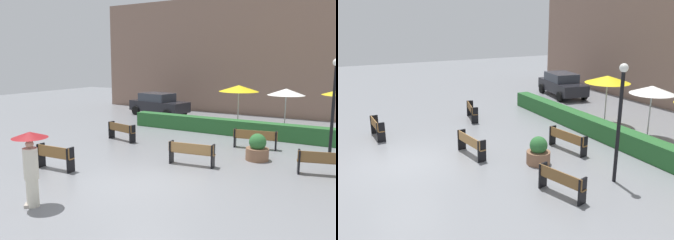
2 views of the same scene
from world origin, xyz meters
TOP-DOWN VIEW (x-y plane):
  - ground_plane at (0.00, 0.00)m, footprint 60.00×60.00m
  - bench_mid_center at (0.45, 2.46)m, footprint 1.77×0.55m
  - bench_back_row at (1.70, 6.14)m, footprint 1.91×0.62m
  - bench_far_right at (4.79, 3.68)m, footprint 1.66×0.75m
  - bench_far_left at (-4.34, 4.40)m, footprint 1.72×0.70m
  - bench_near_left at (-3.46, -0.49)m, footprint 1.53×0.43m
  - pedestrian_with_umbrella at (-1.49, -3.00)m, footprint 0.93×0.93m
  - planter_pot at (2.33, 4.40)m, footprint 0.88×0.88m
  - lamp_post at (4.75, 5.86)m, footprint 0.28×0.28m
  - patio_umbrella_yellow at (-0.50, 10.06)m, footprint 2.21×2.21m
  - patio_umbrella_white at (2.00, 10.35)m, footprint 1.93×1.93m
  - hedge_strip at (0.11, 8.40)m, footprint 12.26×0.70m
  - building_facade at (0.00, 16.00)m, footprint 28.00×1.20m
  - parked_car at (-7.02, 12.04)m, footprint 4.42×2.49m

SIDE VIEW (x-z plane):
  - ground_plane at x=0.00m, z-range 0.00..0.00m
  - hedge_strip at x=0.11m, z-range 0.00..0.80m
  - planter_pot at x=2.33m, z-range -0.08..0.97m
  - bench_far_right at x=4.79m, z-range 0.08..0.91m
  - bench_back_row at x=1.70m, z-range 0.09..0.91m
  - bench_far_left at x=-4.34m, z-range 0.09..0.93m
  - bench_mid_center at x=0.45m, z-range 0.09..0.93m
  - bench_near_left at x=-3.46m, z-range 0.08..0.96m
  - parked_car at x=-7.02m, z-range 0.03..1.60m
  - pedestrian_with_umbrella at x=-1.49m, z-range 0.28..2.29m
  - patio_umbrella_white at x=2.00m, z-range 1.00..3.37m
  - patio_umbrella_yellow at x=-0.50m, z-range 1.06..3.53m
  - lamp_post at x=4.75m, z-range 0.44..4.35m
  - building_facade at x=0.00m, z-range 0.00..8.34m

